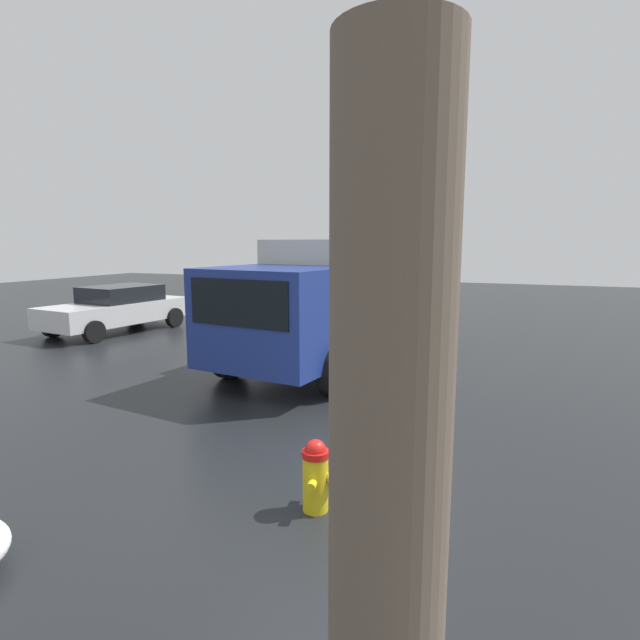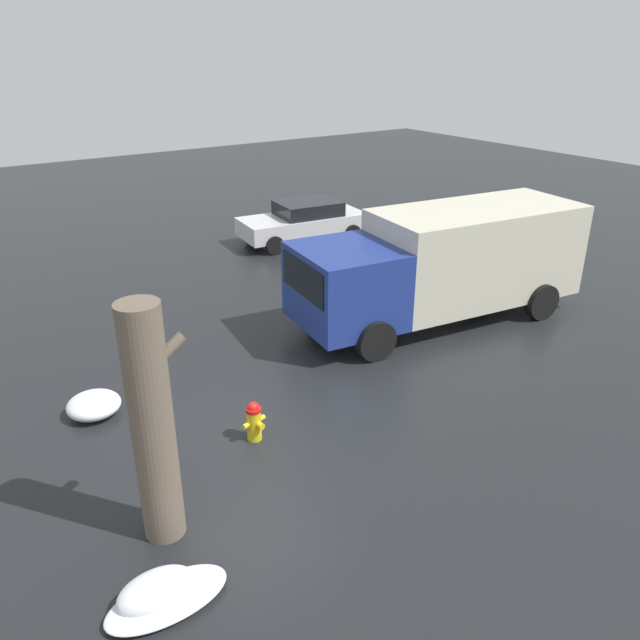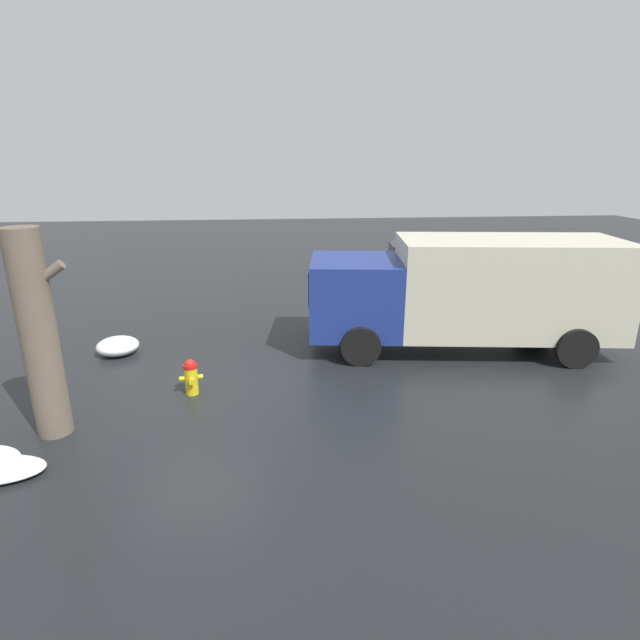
# 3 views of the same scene
# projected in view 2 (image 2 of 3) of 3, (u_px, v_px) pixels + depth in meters

# --- Properties ---
(ground_plane) EXTENTS (60.00, 60.00, 0.00)m
(ground_plane) POSITION_uv_depth(u_px,v_px,m) (255.00, 439.00, 10.80)
(ground_plane) COLOR black
(fire_hydrant) EXTENTS (0.46, 0.37, 0.73)m
(fire_hydrant) POSITION_uv_depth(u_px,v_px,m) (254.00, 420.00, 10.65)
(fire_hydrant) COLOR yellow
(fire_hydrant) RESTS_ON ground_plane
(tree_trunk) EXTENTS (0.86, 0.56, 3.48)m
(tree_trunk) POSITION_uv_depth(u_px,v_px,m) (153.00, 426.00, 8.05)
(tree_trunk) COLOR #6B5B4C
(tree_trunk) RESTS_ON ground_plane
(delivery_truck) EXTENTS (7.43, 3.28, 2.68)m
(delivery_truck) POSITION_uv_depth(u_px,v_px,m) (445.00, 261.00, 14.90)
(delivery_truck) COLOR navy
(delivery_truck) RESTS_ON ground_plane
(parked_car) EXTENTS (4.43, 2.31, 1.35)m
(parked_car) POSITION_uv_depth(u_px,v_px,m) (304.00, 221.00, 21.15)
(parked_car) COLOR silver
(parked_car) RESTS_ON ground_plane
(snow_pile_by_hydrant) EXTENTS (1.55, 0.78, 0.18)m
(snow_pile_by_hydrant) POSITION_uv_depth(u_px,v_px,m) (167.00, 598.00, 7.60)
(snow_pile_by_hydrant) COLOR white
(snow_pile_by_hydrant) RESTS_ON ground_plane
(snow_pile_curbside) EXTENTS (0.97, 0.97, 0.41)m
(snow_pile_curbside) POSITION_uv_depth(u_px,v_px,m) (94.00, 405.00, 11.42)
(snow_pile_curbside) COLOR white
(snow_pile_curbside) RESTS_ON ground_plane
(snow_pile_by_tree) EXTENTS (0.97, 0.60, 0.38)m
(snow_pile_by_tree) POSITION_uv_depth(u_px,v_px,m) (156.00, 590.00, 7.58)
(snow_pile_by_tree) COLOR white
(snow_pile_by_tree) RESTS_ON ground_plane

